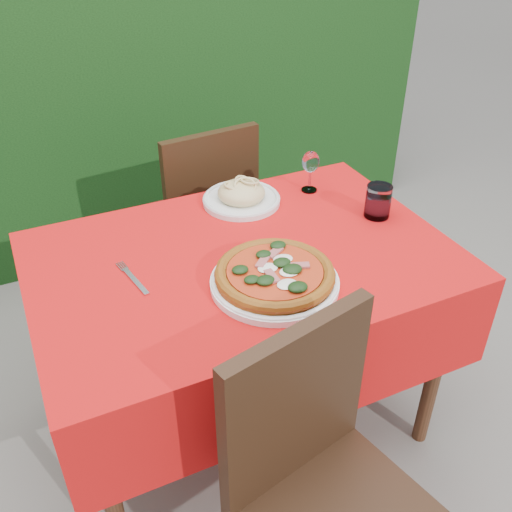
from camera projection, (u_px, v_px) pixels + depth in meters
name	position (u px, v px, depth m)	size (l,w,h in m)	color
ground	(246.00, 419.00, 2.14)	(60.00, 60.00, 0.00)	#615C57
hedge	(114.00, 65.00, 2.79)	(3.20, 0.55, 1.78)	black
dining_table	(244.00, 294.00, 1.81)	(1.26, 0.86, 0.75)	#462616
chair_near	(322.00, 478.00, 1.34)	(0.50, 0.50, 0.92)	black
chair_far	(203.00, 211.00, 2.42)	(0.44, 0.44, 0.90)	black
pizza_plate	(275.00, 276.00, 1.58)	(0.42, 0.42, 0.07)	white
pasta_plate	(241.00, 196.00, 1.97)	(0.27, 0.27, 0.08)	silver
water_glass	(378.00, 203.00, 1.88)	(0.08, 0.08, 0.11)	silver
wine_glass	(311.00, 163.00, 2.00)	(0.06, 0.06, 0.15)	white
fork	(136.00, 281.00, 1.61)	(0.03, 0.20, 0.01)	silver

